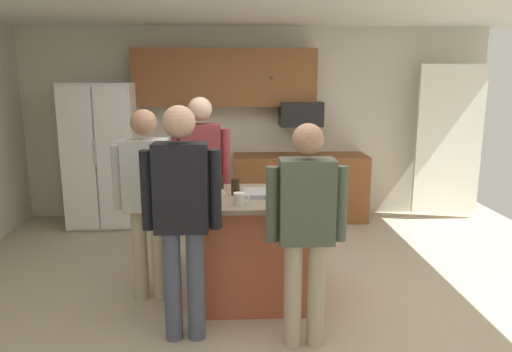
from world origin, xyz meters
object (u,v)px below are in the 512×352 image
object	(u,v)px
tumbler_amber	(290,194)
mug_ceramic_white	(239,199)
refrigerator	(104,155)
glass_short_whisky	(306,192)
mug_blue_stoneware	(216,195)
microwave_over_range	(301,114)
glass_pilsner	(295,183)
person_guest_left	(182,208)
person_host_foreground	(202,172)
person_guest_right	(147,192)
person_elder_center	(306,222)
serving_tray	(269,193)
glass_dark_ale	(235,187)
kitchen_island	(258,247)
glass_stout_tall	(220,182)

from	to	relation	value
tumbler_amber	mug_ceramic_white	bearing A→B (deg)	-175.04
refrigerator	glass_short_whisky	xyz separation A→B (m)	(2.29, -2.48, 0.08)
refrigerator	mug_blue_stoneware	distance (m)	2.91
microwave_over_range	glass_short_whisky	bearing A→B (deg)	-96.81
glass_pilsner	mug_blue_stoneware	size ratio (longest dim) A/B	1.04
person_guest_left	glass_pilsner	size ratio (longest dim) A/B	13.82
refrigerator	mug_blue_stoneware	xyz separation A→B (m)	(1.55, -2.46, 0.06)
person_host_foreground	mug_ceramic_white	xyz separation A→B (m)	(0.36, -0.96, -0.03)
person_host_foreground	glass_short_whisky	size ratio (longest dim) A/B	12.54
person_guest_right	tumbler_amber	world-z (taller)	person_guest_right
person_elder_center	mug_ceramic_white	distance (m)	0.67
microwave_over_range	serving_tray	bearing A→B (deg)	-103.94
person_elder_center	mug_ceramic_white	bearing A→B (deg)	22.29
refrigerator	glass_short_whisky	size ratio (longest dim) A/B	13.35
person_host_foreground	person_guest_right	bearing A→B (deg)	-71.67
refrigerator	mug_blue_stoneware	world-z (taller)	refrigerator
refrigerator	person_guest_right	distance (m)	2.44
glass_dark_ale	mug_blue_stoneware	xyz separation A→B (m)	(-0.16, -0.20, -0.02)
person_host_foreground	glass_short_whisky	world-z (taller)	person_host_foreground
person_host_foreground	microwave_over_range	bearing A→B (deg)	107.28
mug_ceramic_white	glass_short_whisky	distance (m)	0.55
person_guest_right	glass_dark_ale	world-z (taller)	person_guest_right
glass_short_whisky	serving_tray	size ratio (longest dim) A/B	0.32
person_guest_left	person_guest_right	xyz separation A→B (m)	(-0.37, 0.69, -0.05)
refrigerator	mug_ceramic_white	world-z (taller)	refrigerator
refrigerator	kitchen_island	xyz separation A→B (m)	(1.91, -2.29, -0.45)
kitchen_island	glass_short_whisky	world-z (taller)	glass_short_whisky
refrigerator	serving_tray	bearing A→B (deg)	-48.86
person_host_foreground	mug_ceramic_white	size ratio (longest dim) A/B	13.11
person_host_foreground	person_guest_right	xyz separation A→B (m)	(-0.43, -0.63, -0.05)
person_guest_left	mug_blue_stoneware	size ratio (longest dim) A/B	14.37
microwave_over_range	glass_short_whisky	distance (m)	2.65
person_host_foreground	glass_stout_tall	size ratio (longest dim) A/B	14.03
microwave_over_range	mug_blue_stoneware	bearing A→B (deg)	-112.10
glass_stout_tall	glass_pilsner	world-z (taller)	glass_pilsner
person_host_foreground	kitchen_island	bearing A→B (deg)	0.00
mug_ceramic_white	tumbler_amber	bearing A→B (deg)	4.96
glass_stout_tall	serving_tray	world-z (taller)	glass_stout_tall
mug_blue_stoneware	kitchen_island	bearing A→B (deg)	25.57
person_host_foreground	glass_stout_tall	bearing A→B (deg)	-11.61
serving_tray	mug_blue_stoneware	bearing A→B (deg)	-159.87
kitchen_island	glass_dark_ale	bearing A→B (deg)	171.94
mug_ceramic_white	mug_blue_stoneware	distance (m)	0.23
glass_stout_tall	person_guest_right	bearing A→B (deg)	-158.95
microwave_over_range	person_guest_left	xyz separation A→B (m)	(-1.27, -3.05, -0.43)
glass_pilsner	kitchen_island	bearing A→B (deg)	-148.94
person_host_foreground	glass_stout_tall	distance (m)	0.44
glass_short_whisky	serving_tray	xyz separation A→B (m)	(-0.29, 0.19, -0.05)
mug_blue_stoneware	serving_tray	xyz separation A→B (m)	(0.45, 0.16, -0.03)
tumbler_amber	glass_short_whisky	xyz separation A→B (m)	(0.14, 0.06, -0.00)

